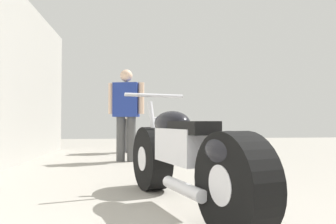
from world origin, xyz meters
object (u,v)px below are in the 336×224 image
motorcycle_maroon_cruiser (185,157)px  mechanic_with_helmet (126,110)px  mechanic_in_blue (126,109)px  motorcycle_black_naked (182,140)px

motorcycle_maroon_cruiser → mechanic_with_helmet: mechanic_with_helmet is taller
mechanic_in_blue → motorcycle_maroon_cruiser: bearing=-80.0°
motorcycle_black_naked → mechanic_in_blue: bearing=-141.0°
motorcycle_maroon_cruiser → mechanic_in_blue: bearing=100.0°
mechanic_with_helmet → motorcycle_black_naked: bearing=-29.6°
motorcycle_maroon_cruiser → motorcycle_black_naked: motorcycle_maroon_cruiser is taller
motorcycle_maroon_cruiser → mechanic_in_blue: (-0.57, 3.21, 0.53)m
motorcycle_black_naked → mechanic_with_helmet: bearing=150.4°
mechanic_in_blue → mechanic_with_helmet: bearing=91.4°
motorcycle_black_naked → mechanic_in_blue: mechanic_in_blue is taller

